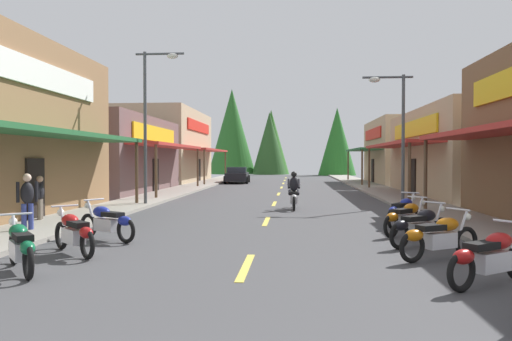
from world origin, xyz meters
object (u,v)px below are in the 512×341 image
(streetlamp_left, at_px, (152,107))
(rider_cruising_lead, at_px, (294,194))
(parked_car_curbside, at_px, (237,175))
(motorcycle_parked_right_3, at_px, (420,226))
(motorcycle_parked_left_1, at_px, (74,232))
(motorcycle_parked_left_2, at_px, (107,221))
(motorcycle_parked_right_5, at_px, (403,211))
(motorcycle_parked_right_2, at_px, (439,236))
(motorcycle_parked_left_0, at_px, (21,246))
(pedestrian_waiting, at_px, (40,196))
(pedestrian_by_shop, at_px, (27,199))
(motorcycle_parked_right_1, at_px, (490,256))
(streetlamp_right, at_px, (395,120))
(motorcycle_parked_right_4, at_px, (406,217))

(streetlamp_left, bearing_deg, rider_cruising_lead, -8.42)
(parked_car_curbside, bearing_deg, motorcycle_parked_right_3, -167.75)
(streetlamp_left, height_order, motorcycle_parked_left_1, streetlamp_left)
(motorcycle_parked_left_1, height_order, motorcycle_parked_left_2, same)
(motorcycle_parked_right_5, bearing_deg, rider_cruising_lead, 69.68)
(motorcycle_parked_right_2, distance_m, motorcycle_parked_left_2, 7.92)
(motorcycle_parked_left_0, distance_m, pedestrian_waiting, 7.46)
(motorcycle_parked_right_2, bearing_deg, motorcycle_parked_left_1, 150.05)
(motorcycle_parked_left_2, bearing_deg, parked_car_curbside, -58.46)
(streetlamp_left, relative_size, pedestrian_by_shop, 4.05)
(rider_cruising_lead, bearing_deg, pedestrian_waiting, 120.85)
(motorcycle_parked_right_2, height_order, motorcycle_parked_left_1, same)
(motorcycle_parked_left_1, bearing_deg, rider_cruising_lead, -70.78)
(motorcycle_parked_right_3, height_order, rider_cruising_lead, rider_cruising_lead)
(motorcycle_parked_right_1, bearing_deg, motorcycle_parked_right_2, 60.60)
(motorcycle_parked_right_5, height_order, pedestrian_by_shop, pedestrian_by_shop)
(motorcycle_parked_left_0, xyz_separation_m, pedestrian_by_shop, (-2.38, 4.46, 0.48))
(motorcycle_parked_left_2, distance_m, parked_car_curbside, 30.42)
(motorcycle_parked_right_1, xyz_separation_m, motorcycle_parked_left_0, (-8.16, 0.35, 0.00))
(streetlamp_left, height_order, motorcycle_parked_right_2, streetlamp_left)
(motorcycle_parked_right_1, height_order, parked_car_curbside, parked_car_curbside)
(motorcycle_parked_right_2, relative_size, motorcycle_parked_left_2, 1.01)
(motorcycle_parked_right_5, bearing_deg, motorcycle_parked_right_2, -148.14)
(streetlamp_right, height_order, motorcycle_parked_right_2, streetlamp_right)
(motorcycle_parked_right_3, height_order, motorcycle_parked_left_0, same)
(streetlamp_right, bearing_deg, motorcycle_parked_right_2, -96.91)
(motorcycle_parked_right_3, height_order, motorcycle_parked_left_2, same)
(motorcycle_parked_right_5, distance_m, pedestrian_by_shop, 10.93)
(motorcycle_parked_right_1, bearing_deg, pedestrian_by_shop, 120.29)
(motorcycle_parked_left_0, relative_size, rider_cruising_lead, 0.80)
(rider_cruising_lead, xyz_separation_m, pedestrian_waiting, (-8.19, -5.02, 0.23))
(motorcycle_parked_left_2, bearing_deg, motorcycle_parked_left_0, 117.28)
(streetlamp_left, xyz_separation_m, motorcycle_parked_left_1, (1.47, -10.94, -3.88))
(rider_cruising_lead, distance_m, parked_car_curbside, 22.77)
(motorcycle_parked_left_0, distance_m, pedestrian_by_shop, 5.07)
(streetlamp_right, height_order, rider_cruising_lead, streetlamp_right)
(streetlamp_left, bearing_deg, pedestrian_by_shop, -97.78)
(pedestrian_by_shop, distance_m, pedestrian_waiting, 2.42)
(motorcycle_parked_left_2, bearing_deg, motorcycle_parked_right_3, -150.62)
(rider_cruising_lead, relative_size, parked_car_curbside, 0.49)
(motorcycle_parked_right_4, height_order, parked_car_curbside, parked_car_curbside)
(motorcycle_parked_right_5, height_order, parked_car_curbside, parked_car_curbside)
(motorcycle_parked_left_0, xyz_separation_m, parked_car_curbside, (0.04, 33.97, 0.20))
(motorcycle_parked_right_2, height_order, rider_cruising_lead, rider_cruising_lead)
(pedestrian_by_shop, distance_m, parked_car_curbside, 29.62)
(motorcycle_parked_left_1, xyz_separation_m, pedestrian_waiting, (-3.44, 5.00, 0.39))
(streetlamp_left, xyz_separation_m, motorcycle_parked_left_2, (1.49, -9.11, -3.88))
(motorcycle_parked_left_0, height_order, motorcycle_parked_left_1, same)
(motorcycle_parked_right_2, height_order, motorcycle_parked_right_5, same)
(motorcycle_parked_left_2, height_order, pedestrian_by_shop, pedestrian_by_shop)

